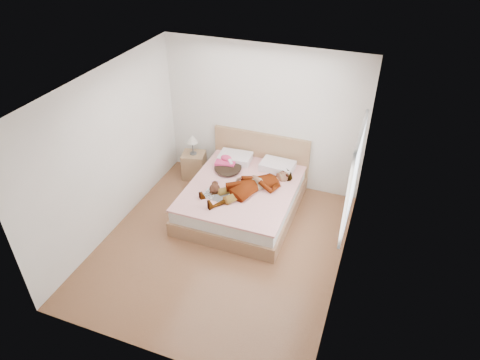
{
  "coord_description": "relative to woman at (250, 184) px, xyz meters",
  "views": [
    {
      "loc": [
        2.0,
        -4.52,
        4.59
      ],
      "look_at": [
        0.0,
        0.85,
        0.7
      ],
      "focal_mm": 32.0,
      "sensor_mm": 36.0,
      "label": 1
    }
  ],
  "objects": [
    {
      "name": "ground",
      "position": [
        -0.15,
        -0.91,
        -0.63
      ],
      "size": [
        4.0,
        4.0,
        0.0
      ],
      "primitive_type": "plane",
      "color": "#502B19",
      "rests_on": "ground"
    },
    {
      "name": "woman",
      "position": [
        0.0,
        0.0,
        0.0
      ],
      "size": [
        1.57,
        1.69,
        0.23
      ],
      "primitive_type": "imported",
      "rotation": [
        0.0,
        0.0,
        -0.7
      ],
      "color": "white",
      "rests_on": "bed"
    },
    {
      "name": "hair",
      "position": [
        -0.57,
        0.45,
        -0.07
      ],
      "size": [
        0.66,
        0.72,
        0.09
      ],
      "primitive_type": "ellipsoid",
      "rotation": [
        0.0,
        0.0,
        0.34
      ],
      "color": "black",
      "rests_on": "bed"
    },
    {
      "name": "phone",
      "position": [
        -0.5,
        0.4,
        0.09
      ],
      "size": [
        0.11,
        0.1,
        0.06
      ],
      "primitive_type": "cube",
      "rotation": [
        0.44,
        0.0,
        0.87
      ],
      "color": "silver",
      "rests_on": "bed"
    },
    {
      "name": "room_shell",
      "position": [
        1.62,
        -0.61,
        0.87
      ],
      "size": [
        4.0,
        4.0,
        4.0
      ],
      "color": "white",
      "rests_on": "ground"
    },
    {
      "name": "bed",
      "position": [
        -0.15,
        0.13,
        -0.35
      ],
      "size": [
        1.8,
        2.08,
        1.0
      ],
      "color": "brown",
      "rests_on": "ground"
    },
    {
      "name": "towel",
      "position": [
        -0.65,
        0.55,
        -0.04
      ],
      "size": [
        0.38,
        0.32,
        0.18
      ],
      "color": "#F24166",
      "rests_on": "bed"
    },
    {
      "name": "magazine",
      "position": [
        -0.47,
        -0.36,
        -0.11
      ],
      "size": [
        0.43,
        0.3,
        0.02
      ],
      "color": "white",
      "rests_on": "bed"
    },
    {
      "name": "coffee_mug",
      "position": [
        -0.56,
        -0.2,
        -0.07
      ],
      "size": [
        0.11,
        0.09,
        0.08
      ],
      "color": "white",
      "rests_on": "bed"
    },
    {
      "name": "plush_toy",
      "position": [
        -0.52,
        -0.25,
        -0.04
      ],
      "size": [
        0.23,
        0.29,
        0.15
      ],
      "color": "black",
      "rests_on": "bed"
    },
    {
      "name": "nightstand",
      "position": [
        -1.38,
        0.72,
        -0.33
      ],
      "size": [
        0.49,
        0.45,
        0.9
      ],
      "color": "brown",
      "rests_on": "ground"
    }
  ]
}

